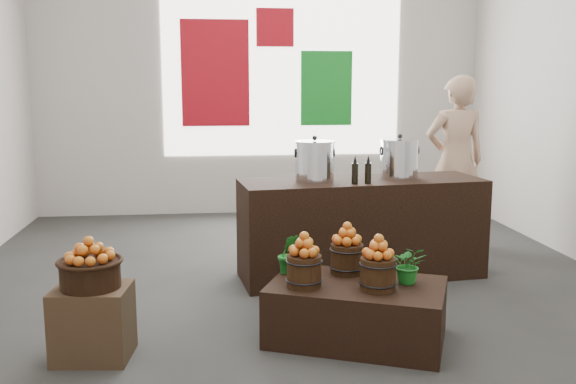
{
  "coord_description": "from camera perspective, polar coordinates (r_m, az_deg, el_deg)",
  "views": [
    {
      "loc": [
        -0.63,
        -5.24,
        1.79
      ],
      "look_at": [
        -0.07,
        -0.4,
        0.95
      ],
      "focal_mm": 40.0,
      "sensor_mm": 36.0,
      "label": 1
    }
  ],
  "objects": [
    {
      "name": "ground",
      "position": [
        5.58,
        0.25,
        -8.93
      ],
      "size": [
        7.0,
        7.0,
        0.0
      ],
      "primitive_type": "plane",
      "color": "#32312F",
      "rests_on": "ground"
    },
    {
      "name": "back_wall",
      "position": [
        8.77,
        -2.5,
        11.14
      ],
      "size": [
        6.0,
        0.04,
        4.0
      ],
      "primitive_type": "cube",
      "color": "#BBB4AC",
      "rests_on": "ground"
    },
    {
      "name": "back_opening",
      "position": [
        8.78,
        -0.5,
        11.15
      ],
      "size": [
        3.2,
        0.02,
        2.4
      ],
      "primitive_type": "cube",
      "color": "white",
      "rests_on": "back_wall"
    },
    {
      "name": "deco_red_left",
      "position": [
        8.72,
        -6.49,
        10.44
      ],
      "size": [
        0.9,
        0.04,
        1.4
      ],
      "primitive_type": "cube",
      "color": "#A40C18",
      "rests_on": "back_wall"
    },
    {
      "name": "deco_green_right",
      "position": [
        8.85,
        3.43,
        9.18
      ],
      "size": [
        0.7,
        0.04,
        1.0
      ],
      "primitive_type": "cube",
      "color": "#137C20",
      "rests_on": "back_wall"
    },
    {
      "name": "deco_red_upper",
      "position": [
        8.78,
        -1.17,
        14.41
      ],
      "size": [
        0.5,
        0.04,
        0.5
      ],
      "primitive_type": "cube",
      "color": "#A40C18",
      "rests_on": "back_wall"
    },
    {
      "name": "crate",
      "position": [
        4.45,
        -16.95,
        -11.05
      ],
      "size": [
        0.52,
        0.44,
        0.48
      ],
      "primitive_type": "cube",
      "rotation": [
        0.0,
        0.0,
        -0.11
      ],
      "color": "brown",
      "rests_on": "ground"
    },
    {
      "name": "wicker_basket",
      "position": [
        4.34,
        -17.16,
        -7.01
      ],
      "size": [
        0.38,
        0.38,
        0.17
      ],
      "primitive_type": "cylinder",
      "color": "black",
      "rests_on": "crate"
    },
    {
      "name": "apples_in_basket",
      "position": [
        4.3,
        -17.27,
        -4.87
      ],
      "size": [
        0.3,
        0.3,
        0.16
      ],
      "primitive_type": null,
      "color": "#A5050E",
      "rests_on": "wicker_basket"
    },
    {
      "name": "display_table",
      "position": [
        4.57,
        6.12,
        -10.55
      ],
      "size": [
        1.38,
        1.13,
        0.41
      ],
      "primitive_type": "cube",
      "rotation": [
        0.0,
        0.0,
        -0.4
      ],
      "color": "black",
      "rests_on": "ground"
    },
    {
      "name": "apple_bucket_front_left",
      "position": [
        4.39,
        1.44,
        -7.03
      ],
      "size": [
        0.24,
        0.24,
        0.22
      ],
      "primitive_type": "cylinder",
      "color": "#321B0D",
      "rests_on": "display_table"
    },
    {
      "name": "apples_in_bucket_front_left",
      "position": [
        4.34,
        1.45,
        -4.64
      ],
      "size": [
        0.18,
        0.18,
        0.16
      ],
      "primitive_type": null,
      "color": "#A5050E",
      "rests_on": "apple_bucket_front_left"
    },
    {
      "name": "apple_bucket_front_right",
      "position": [
        4.36,
        8.0,
        -7.23
      ],
      "size": [
        0.24,
        0.24,
        0.22
      ],
      "primitive_type": "cylinder",
      "color": "#321B0D",
      "rests_on": "display_table"
    },
    {
      "name": "apples_in_bucket_front_right",
      "position": [
        4.31,
        8.06,
        -4.83
      ],
      "size": [
        0.18,
        0.18,
        0.16
      ],
      "primitive_type": null,
      "color": "#A5050E",
      "rests_on": "apple_bucket_front_right"
    },
    {
      "name": "apple_bucket_rear",
      "position": [
        4.7,
        5.25,
        -5.93
      ],
      "size": [
        0.24,
        0.24,
        0.22
      ],
      "primitive_type": "cylinder",
      "color": "#321B0D",
      "rests_on": "display_table"
    },
    {
      "name": "apples_in_bucket_rear",
      "position": [
        4.65,
        5.29,
        -3.69
      ],
      "size": [
        0.18,
        0.18,
        0.16
      ],
      "primitive_type": null,
      "color": "#A5050E",
      "rests_on": "apple_bucket_rear"
    },
    {
      "name": "herb_garnish_right",
      "position": [
        4.52,
        10.7,
        -6.34
      ],
      "size": [
        0.3,
        0.28,
        0.27
      ],
      "primitive_type": "imported",
      "rotation": [
        0.0,
        0.0,
        -0.34
      ],
      "color": "#16681D",
      "rests_on": "display_table"
    },
    {
      "name": "herb_garnish_left",
      "position": [
        4.67,
        0.07,
        -5.5
      ],
      "size": [
        0.17,
        0.14,
        0.29
      ],
      "primitive_type": "imported",
      "rotation": [
        0.0,
        0.0,
        -0.08
      ],
      "color": "#16681D",
      "rests_on": "display_table"
    },
    {
      "name": "counter",
      "position": [
        5.96,
        6.55,
        -3.23
      ],
      "size": [
        2.29,
        0.96,
        0.91
      ],
      "primitive_type": "cube",
      "rotation": [
        0.0,
        0.0,
        0.12
      ],
      "color": "black",
      "rests_on": "ground"
    },
    {
      "name": "stock_pot_left",
      "position": [
        5.71,
        2.37,
        2.65
      ],
      "size": [
        0.34,
        0.34,
        0.34
      ],
      "primitive_type": "cylinder",
      "color": "silver",
      "rests_on": "counter"
    },
    {
      "name": "stock_pot_center",
      "position": [
        5.98,
        9.85,
        2.83
      ],
      "size": [
        0.34,
        0.34,
        0.34
      ],
      "primitive_type": "cylinder",
      "color": "silver",
      "rests_on": "counter"
    },
    {
      "name": "oil_cruets",
      "position": [
        5.65,
        7.42,
        2.03
      ],
      "size": [
        0.17,
        0.08,
        0.25
      ],
      "primitive_type": null,
      "rotation": [
        0.0,
        0.0,
        0.12
      ],
      "color": "black",
      "rests_on": "counter"
    },
    {
      "name": "shopper",
      "position": [
        7.31,
        14.63,
        2.72
      ],
      "size": [
        0.69,
        0.46,
        1.86
      ],
      "primitive_type": "imported",
      "rotation": [
        0.0,
        0.0,
        3.17
      ],
      "color": "tan",
      "rests_on": "ground"
    }
  ]
}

